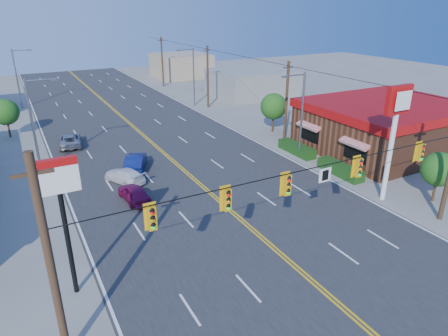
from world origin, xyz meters
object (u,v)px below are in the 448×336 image
car_blue (136,163)px  kfc_pylon (395,121)px  pizza_hut_sign (61,200)px  car_magenta (134,194)px  kfc (385,126)px  car_silver (70,140)px  signal_span (304,190)px  car_white (125,176)px

car_blue → kfc_pylon: bearing=159.6°
pizza_hut_sign → car_magenta: size_ratio=1.86×
car_magenta → kfc: bearing=174.3°
car_magenta → car_silver: 15.38m
kfc → pizza_hut_sign: 32.04m
signal_span → kfc_pylon: (11.12, 4.00, 1.16)m
kfc → car_blue: (-23.51, 6.22, -1.67)m
signal_span → car_blue: 19.01m
car_magenta → car_silver: car_silver is taller
kfc_pylon → car_blue: 21.07m
pizza_hut_sign → car_blue: pizza_hut_sign is taller
kfc → car_silver: (-27.56, 15.58, -1.75)m
car_magenta → signal_span: bearing=108.6°
pizza_hut_sign → car_magenta: bearing=56.6°
signal_span → kfc: signal_span is taller
car_silver → kfc_pylon: bearing=136.0°
kfc → kfc_pylon: bearing=-138.0°
signal_span → kfc_pylon: bearing=19.8°
car_magenta → car_white: car_magenta is taller
signal_span → car_silver: bearing=105.3°
kfc → kfc_pylon: (-8.90, -8.00, 3.66)m
car_blue → car_white: car_blue is taller
kfc → pizza_hut_sign: bearing=-165.5°
kfc_pylon → car_blue: kfc_pylon is taller
kfc_pylon → car_silver: bearing=128.4°
pizza_hut_sign → car_magenta: (5.51, 8.34, -4.56)m
car_silver → kfc: bearing=158.1°
signal_span → car_blue: bearing=100.9°
pizza_hut_sign → car_blue: 16.63m
kfc → car_magenta: kfc is taller
kfc_pylon → car_silver: 30.55m
pizza_hut_sign → car_silver: 24.24m
signal_span → pizza_hut_sign: bearing=159.8°
signal_span → kfc: bearing=30.9°
kfc → car_silver: 31.70m
car_silver → signal_span: bearing=112.9°
pizza_hut_sign → car_silver: size_ratio=1.50×
kfc_pylon → pizza_hut_sign: (-22.00, 0.00, -0.86)m
pizza_hut_sign → car_blue: (7.39, 14.22, -4.47)m
kfc_pylon → car_silver: kfc_pylon is taller
car_white → signal_span: bearing=84.0°
car_blue → car_silver: bearing=-42.8°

